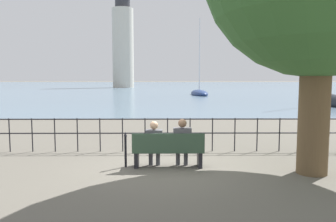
{
  "coord_description": "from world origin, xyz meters",
  "views": [
    {
      "loc": [
        -0.09,
        -8.28,
        2.25
      ],
      "look_at": [
        0.0,
        0.5,
        1.4
      ],
      "focal_mm": 35.0,
      "sensor_mm": 36.0,
      "label": 1
    }
  ],
  "objects_px": {
    "sailboat_2": "(199,93)",
    "closed_umbrella": "(126,147)",
    "park_bench": "(168,151)",
    "harbor_lighthouse": "(123,43)",
    "sailboat_0": "(326,101)",
    "seated_person_left": "(154,142)",
    "seated_person_right": "(182,140)"
  },
  "relations": [
    {
      "from": "harbor_lighthouse",
      "to": "seated_person_right",
      "type": "bearing_deg",
      "value": -81.86
    },
    {
      "from": "park_bench",
      "to": "sailboat_0",
      "type": "relative_size",
      "value": 0.15
    },
    {
      "from": "closed_umbrella",
      "to": "sailboat_2",
      "type": "height_order",
      "value": "sailboat_2"
    },
    {
      "from": "seated_person_left",
      "to": "sailboat_0",
      "type": "bearing_deg",
      "value": 54.7
    },
    {
      "from": "closed_umbrella",
      "to": "sailboat_0",
      "type": "height_order",
      "value": "sailboat_0"
    },
    {
      "from": "sailboat_0",
      "to": "sailboat_2",
      "type": "height_order",
      "value": "sailboat_0"
    },
    {
      "from": "seated_person_left",
      "to": "sailboat_2",
      "type": "bearing_deg",
      "value": 82.27
    },
    {
      "from": "closed_umbrella",
      "to": "sailboat_0",
      "type": "xyz_separation_m",
      "value": [
        15.41,
        20.75,
        -0.15
      ]
    },
    {
      "from": "sailboat_2",
      "to": "closed_umbrella",
      "type": "bearing_deg",
      "value": -104.53
    },
    {
      "from": "park_bench",
      "to": "closed_umbrella",
      "type": "xyz_separation_m",
      "value": [
        -1.1,
        0.07,
        0.08
      ]
    },
    {
      "from": "seated_person_left",
      "to": "park_bench",
      "type": "bearing_deg",
      "value": -12.25
    },
    {
      "from": "closed_umbrella",
      "to": "sailboat_2",
      "type": "distance_m",
      "value": 39.33
    },
    {
      "from": "seated_person_right",
      "to": "harbor_lighthouse",
      "type": "bearing_deg",
      "value": 98.14
    },
    {
      "from": "seated_person_right",
      "to": "sailboat_2",
      "type": "relative_size",
      "value": 0.11
    },
    {
      "from": "seated_person_right",
      "to": "harbor_lighthouse",
      "type": "relative_size",
      "value": 0.05
    },
    {
      "from": "park_bench",
      "to": "closed_umbrella",
      "type": "height_order",
      "value": "closed_umbrella"
    },
    {
      "from": "seated_person_right",
      "to": "closed_umbrella",
      "type": "xyz_separation_m",
      "value": [
        -1.46,
        -0.01,
        -0.18
      ]
    },
    {
      "from": "sailboat_2",
      "to": "harbor_lighthouse",
      "type": "bearing_deg",
      "value": 104.5
    },
    {
      "from": "seated_person_left",
      "to": "harbor_lighthouse",
      "type": "height_order",
      "value": "harbor_lighthouse"
    },
    {
      "from": "closed_umbrella",
      "to": "sailboat_2",
      "type": "xyz_separation_m",
      "value": [
        6.01,
        38.87,
        -0.21
      ]
    },
    {
      "from": "seated_person_left",
      "to": "closed_umbrella",
      "type": "relative_size",
      "value": 1.3
    },
    {
      "from": "sailboat_2",
      "to": "harbor_lighthouse",
      "type": "xyz_separation_m",
      "value": [
        -16.49,
        44.72,
        11.99
      ]
    },
    {
      "from": "park_bench",
      "to": "harbor_lighthouse",
      "type": "distance_m",
      "value": 85.28
    },
    {
      "from": "seated_person_left",
      "to": "seated_person_right",
      "type": "bearing_deg",
      "value": -0.27
    },
    {
      "from": "park_bench",
      "to": "closed_umbrella",
      "type": "relative_size",
      "value": 2.0
    },
    {
      "from": "park_bench",
      "to": "sailboat_2",
      "type": "height_order",
      "value": "sailboat_2"
    },
    {
      "from": "seated_person_left",
      "to": "harbor_lighthouse",
      "type": "relative_size",
      "value": 0.05
    },
    {
      "from": "closed_umbrella",
      "to": "sailboat_0",
      "type": "distance_m",
      "value": 25.85
    },
    {
      "from": "park_bench",
      "to": "seated_person_left",
      "type": "relative_size",
      "value": 1.53
    },
    {
      "from": "park_bench",
      "to": "harbor_lighthouse",
      "type": "bearing_deg",
      "value": 97.88
    },
    {
      "from": "seated_person_right",
      "to": "sailboat_0",
      "type": "height_order",
      "value": "sailboat_0"
    },
    {
      "from": "seated_person_left",
      "to": "sailboat_0",
      "type": "distance_m",
      "value": 25.41
    }
  ]
}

